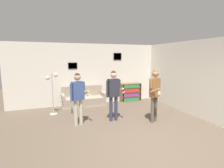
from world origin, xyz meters
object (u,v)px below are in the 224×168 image
at_px(bookshelf, 131,92).
at_px(person_player_foreground_center, 113,90).
at_px(floor_lamp, 52,87).
at_px(bottle_on_floor, 72,111).
at_px(person_player_foreground_left, 78,94).
at_px(person_watcher_holding_cup, 155,90).
at_px(couch, 84,100).

relative_size(bookshelf, person_player_foreground_center, 0.60).
relative_size(floor_lamp, bottle_on_floor, 5.66).
relative_size(person_player_foreground_left, person_player_foreground_center, 0.97).
relative_size(person_player_foreground_left, bottle_on_floor, 5.96).
relative_size(person_watcher_holding_cup, bottle_on_floor, 6.29).
distance_m(couch, bottle_on_floor, 1.00).
bearing_deg(person_player_foreground_left, bottle_on_floor, 92.91).
bearing_deg(person_player_foreground_left, couch, 75.00).
bearing_deg(person_watcher_holding_cup, person_player_foreground_left, 166.30).
distance_m(couch, person_player_foreground_center, 2.23).
xyz_separation_m(couch, person_player_foreground_center, (0.63, -2.00, 0.74)).
relative_size(person_player_foreground_center, bottle_on_floor, 6.11).
bearing_deg(person_player_foreground_center, bookshelf, 52.35).
height_order(person_player_foreground_left, person_player_foreground_center, person_player_foreground_center).
bearing_deg(couch, bottle_on_floor, -126.98).
height_order(couch, floor_lamp, floor_lamp).
relative_size(couch, person_player_foreground_center, 1.09).
height_order(couch, bottle_on_floor, couch).
bearing_deg(bottle_on_floor, couch, 53.02).
bearing_deg(person_player_foreground_left, person_watcher_holding_cup, -13.70).
height_order(person_player_foreground_center, person_watcher_holding_cup, person_watcher_holding_cup).
bearing_deg(floor_lamp, bookshelf, 13.63).
xyz_separation_m(couch, person_watcher_holding_cup, (1.83, -2.56, 0.78)).
xyz_separation_m(couch, bookshelf, (2.33, 0.20, 0.14)).
xyz_separation_m(floor_lamp, bottle_on_floor, (0.65, -0.12, -0.94)).
height_order(floor_lamp, person_player_foreground_center, person_player_foreground_center).
distance_m(person_player_foreground_left, bottle_on_floor, 1.50).
height_order(person_watcher_holding_cup, bottle_on_floor, person_watcher_holding_cup).
bearing_deg(bookshelf, person_player_foreground_center, -127.65).
bearing_deg(bookshelf, bottle_on_floor, -161.32).
bearing_deg(person_player_foreground_center, person_player_foreground_left, 179.22).
xyz_separation_m(person_player_foreground_left, person_player_foreground_center, (1.16, -0.02, 0.03)).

